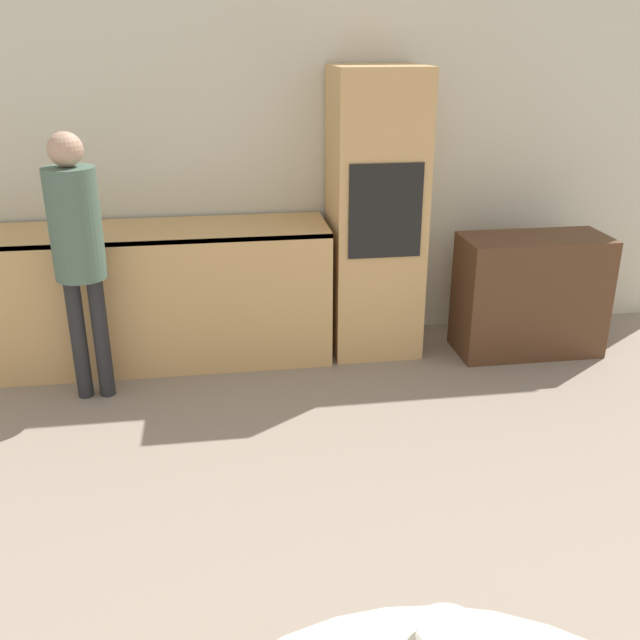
{
  "coord_description": "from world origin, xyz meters",
  "views": [
    {
      "loc": [
        -0.37,
        0.49,
        2.08
      ],
      "look_at": [
        0.0,
        2.94,
        1.08
      ],
      "focal_mm": 40.0,
      "sensor_mm": 36.0,
      "label": 1
    }
  ],
  "objects_px": {
    "oven_unit": "(375,215)",
    "person_standing": "(77,239)",
    "sideboard": "(530,295)",
    "bowl_near": "(448,635)"
  },
  "relations": [
    {
      "from": "oven_unit",
      "to": "bowl_near",
      "type": "relative_size",
      "value": 12.33
    },
    {
      "from": "oven_unit",
      "to": "sideboard",
      "type": "distance_m",
      "value": 1.21
    },
    {
      "from": "sideboard",
      "to": "bowl_near",
      "type": "relative_size",
      "value": 6.39
    },
    {
      "from": "oven_unit",
      "to": "person_standing",
      "type": "relative_size",
      "value": 1.19
    },
    {
      "from": "oven_unit",
      "to": "person_standing",
      "type": "distance_m",
      "value": 1.91
    },
    {
      "from": "sideboard",
      "to": "person_standing",
      "type": "height_order",
      "value": "person_standing"
    },
    {
      "from": "oven_unit",
      "to": "sideboard",
      "type": "height_order",
      "value": "oven_unit"
    },
    {
      "from": "oven_unit",
      "to": "sideboard",
      "type": "bearing_deg",
      "value": -12.6
    },
    {
      "from": "sideboard",
      "to": "person_standing",
      "type": "distance_m",
      "value": 2.97
    },
    {
      "from": "sideboard",
      "to": "person_standing",
      "type": "bearing_deg",
      "value": -174.95
    }
  ]
}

